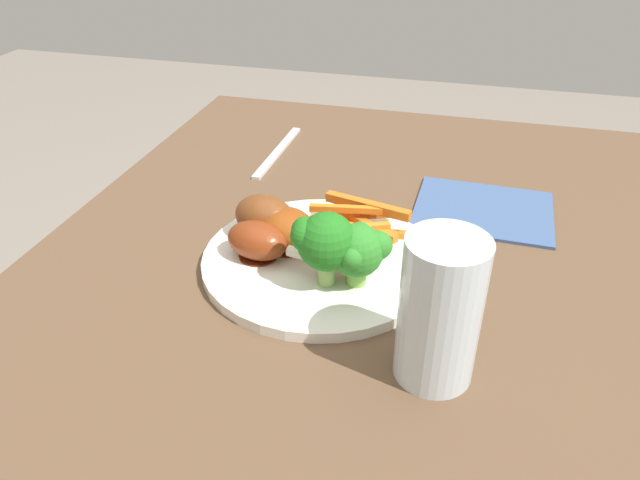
{
  "coord_description": "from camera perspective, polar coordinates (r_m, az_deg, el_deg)",
  "views": [
    {
      "loc": [
        -0.51,
        -0.08,
        1.08
      ],
      "look_at": [
        0.01,
        0.06,
        0.74
      ],
      "focal_mm": 33.34,
      "sensor_mm": 36.0,
      "label": 1
    }
  ],
  "objects": [
    {
      "name": "chicken_drumstick_near",
      "position": [
        0.64,
        -5.6,
        -0.2
      ],
      "size": [
        0.06,
        0.12,
        0.04
      ],
      "color": "#591D0C",
      "rests_on": "dinner_plate"
    },
    {
      "name": "fork",
      "position": [
        0.92,
        -4.07,
        8.44
      ],
      "size": [
        0.19,
        0.02,
        0.0
      ],
      "primitive_type": "cube",
      "rotation": [
        0.0,
        0.0,
        3.12
      ],
      "color": "silver",
      "rests_on": "dining_table"
    },
    {
      "name": "chicken_drumstick_far",
      "position": [
        0.67,
        -4.96,
        2.05
      ],
      "size": [
        0.07,
        0.13,
        0.05
      ],
      "color": "#4F230F",
      "rests_on": "dinner_plate"
    },
    {
      "name": "napkin",
      "position": [
        0.78,
        15.41,
        2.82
      ],
      "size": [
        0.15,
        0.17,
        0.0
      ],
      "primitive_type": "cube",
      "rotation": [
        0.0,
        0.0,
        1.53
      ],
      "color": "#3D5684",
      "rests_on": "dining_table"
    },
    {
      "name": "water_glass",
      "position": [
        0.49,
        11.43,
        -6.7
      ],
      "size": [
        0.07,
        0.07,
        0.13
      ],
      "primitive_type": "cylinder",
      "color": "silver",
      "rests_on": "dining_table"
    },
    {
      "name": "chicken_drumstick_extra",
      "position": [
        0.65,
        -2.97,
        0.94
      ],
      "size": [
        0.08,
        0.12,
        0.04
      ],
      "color": "#62240A",
      "rests_on": "dinner_plate"
    },
    {
      "name": "broccoli_floret_middle",
      "position": [
        0.58,
        0.27,
        0.01
      ],
      "size": [
        0.07,
        0.07,
        0.08
      ],
      "color": "#8CAE5D",
      "rests_on": "dinner_plate"
    },
    {
      "name": "broccoli_floret_front",
      "position": [
        0.59,
        3.8,
        -0.93
      ],
      "size": [
        0.07,
        0.06,
        0.07
      ],
      "color": "#75AF47",
      "rests_on": "dinner_plate"
    },
    {
      "name": "dining_table",
      "position": [
        0.71,
        4.25,
        -10.77
      ],
      "size": [
        1.02,
        0.77,
        0.71
      ],
      "color": "brown",
      "rests_on": "ground_plane"
    },
    {
      "name": "carrot_fries_pile",
      "position": [
        0.68,
        3.31,
        1.58
      ],
      "size": [
        0.1,
        0.16,
        0.03
      ],
      "color": "orange",
      "rests_on": "dinner_plate"
    },
    {
      "name": "dinner_plate",
      "position": [
        0.65,
        -0.0,
        -1.93
      ],
      "size": [
        0.26,
        0.26,
        0.01
      ],
      "primitive_type": "cylinder",
      "color": "white",
      "rests_on": "dining_table"
    }
  ]
}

